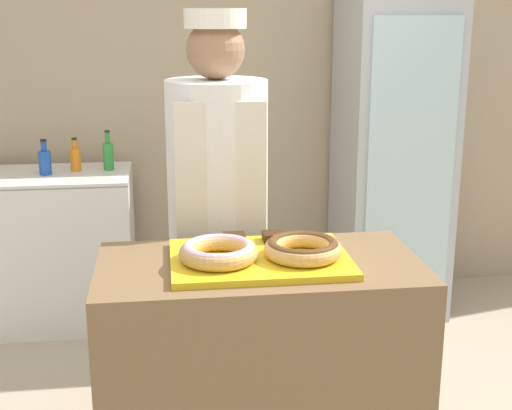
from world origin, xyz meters
The scene contains 13 objects.
wall_back centered at (0.00, 2.13, 1.35)m, with size 8.00×0.06×2.70m.
display_counter centered at (0.00, 0.00, 0.47)m, with size 1.13×0.59×0.95m.
serving_tray centered at (0.00, 0.00, 0.96)m, with size 0.62×0.45×0.02m.
donut_light_glaze centered at (-0.15, -0.03, 1.01)m, with size 0.27×0.27×0.06m.
donut_chocolate_glaze centered at (0.15, -0.03, 1.01)m, with size 0.27×0.27×0.06m.
brownie_back_left centered at (-0.07, 0.16, 0.99)m, with size 0.08×0.08×0.03m.
brownie_back_right centered at (0.07, 0.16, 0.99)m, with size 0.08×0.08×0.03m.
baker_person centered at (-0.10, 0.57, 0.95)m, with size 0.42×0.42×1.80m.
beverage_fridge centered at (1.03, 1.73, 0.96)m, with size 0.60×0.68×1.93m.
chest_freezer centered at (-1.02, 1.74, 0.45)m, with size 0.99×0.58×0.90m.
bottle_green centered at (-0.64, 1.80, 0.99)m, with size 0.06×0.06×0.23m.
bottle_orange centered at (-0.83, 1.80, 0.98)m, with size 0.06×0.06×0.19m.
bottle_blue centered at (-0.99, 1.72, 0.98)m, with size 0.07×0.07×0.20m.
Camera 1 is at (-0.31, -2.32, 1.80)m, focal length 50.00 mm.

